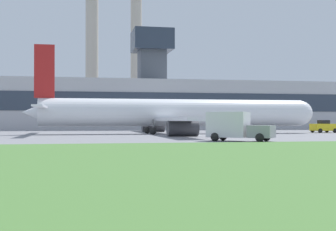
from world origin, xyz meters
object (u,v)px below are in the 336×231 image
object	(u,v)px
airplane	(172,113)
pushback_tug	(324,127)
ground_crew_person	(235,128)
baggage_truck	(236,127)

from	to	relation	value
airplane	pushback_tug	xyz separation A→B (m)	(21.32, 1.27, -1.79)
airplane	pushback_tug	distance (m)	21.43
airplane	ground_crew_person	distance (m)	11.77
airplane	ground_crew_person	bearing A→B (deg)	-67.53
airplane	pushback_tug	bearing A→B (deg)	3.42
baggage_truck	ground_crew_person	xyz separation A→B (m)	(3.56, 10.20, -0.27)
ground_crew_person	baggage_truck	bearing A→B (deg)	-109.23
baggage_truck	ground_crew_person	distance (m)	10.80
pushback_tug	ground_crew_person	xyz separation A→B (m)	(-16.87, -12.04, 0.12)
pushback_tug	ground_crew_person	distance (m)	20.72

